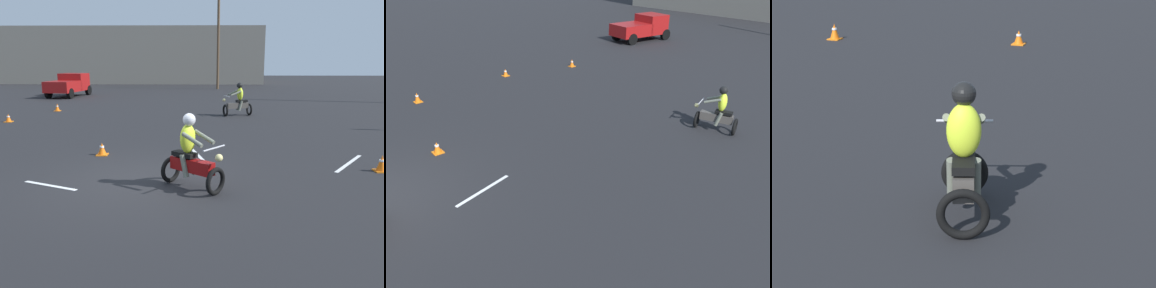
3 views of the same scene
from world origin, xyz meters
TOP-DOWN VIEW (x-y plane):
  - motorcycle_rider_background at (3.35, 10.47)m, footprint 1.55×1.03m
  - traffic_cone_mid_center at (-6.41, 3.52)m, footprint 0.32×0.32m
  - traffic_cone_far_left at (-7.28, 8.31)m, footprint 0.32×0.32m

SIDE VIEW (x-z plane):
  - traffic_cone_far_left at x=-7.28m, z-range -0.01..0.36m
  - traffic_cone_mid_center at x=-6.41m, z-range -0.01..0.41m
  - motorcycle_rider_background at x=3.35m, z-range -0.10..1.56m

